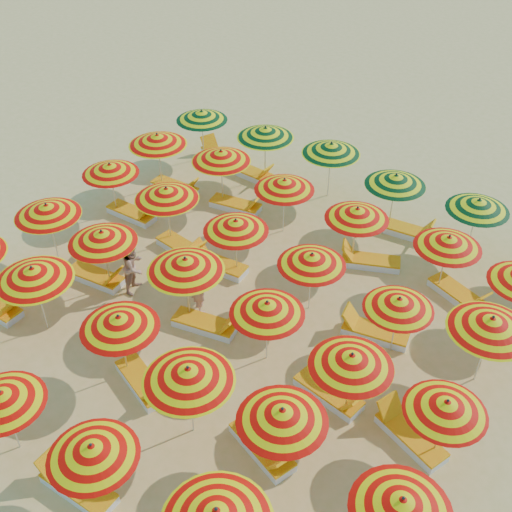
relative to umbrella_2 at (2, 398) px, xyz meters
The scene contains 50 objects.
ground 6.72m from the umbrella_2, 77.28° to the left, with size 120.00×120.00×0.00m, color #ECB868.
umbrella_2 is the anchor object (origin of this frame).
umbrella_3 2.45m from the umbrella_2, ahead, with size 2.12×2.12×1.89m.
umbrella_7 3.72m from the umbrella_2, 130.95° to the left, with size 2.58×2.58×2.10m.
umbrella_8 2.94m from the umbrella_2, 81.79° to the left, with size 2.12×2.12×1.96m.
umbrella_9 3.80m from the umbrella_2, 42.39° to the left, with size 2.18×2.18×2.10m.
umbrella_10 5.70m from the umbrella_2, 30.55° to the left, with size 2.14×2.14×1.97m.
umbrella_11 8.06m from the umbrella_2, 18.28° to the left, with size 2.26×2.26×1.96m.
umbrella_12 6.68m from the umbrella_2, 132.22° to the left, with size 2.03×2.03×2.02m.
umbrella_13 5.46m from the umbrella_2, 114.71° to the left, with size 1.95×1.95×2.00m.
umbrella_14 5.29m from the umbrella_2, 85.75° to the left, with size 2.47×2.47×2.11m.
umbrella_15 6.03m from the umbrella_2, 61.54° to the left, with size 2.33×2.33×1.92m.
umbrella_16 7.27m from the umbrella_2, 42.94° to the left, with size 2.16×2.16×1.99m.
umbrella_17 8.99m from the umbrella_2, 34.36° to the left, with size 2.22×2.22×1.84m.
umbrella_18 9.11m from the umbrella_2, 122.10° to the left, with size 2.35×2.35×1.91m.
umbrella_19 7.89m from the umbrella_2, 106.93° to the left, with size 2.11×2.11×2.04m.
umbrella_20 7.54m from the umbrella_2, 87.97° to the left, with size 2.25×2.25×1.95m.
umbrella_21 7.98m from the umbrella_2, 69.81° to the left, with size 2.07×2.07×1.91m.
umbrella_22 9.05m from the umbrella_2, 54.21° to the left, with size 1.89×1.89×1.83m.
umbrella_23 10.65m from the umbrella_2, 46.16° to the left, with size 2.50×2.50×2.09m.
umbrella_24 10.90m from the umbrella_2, 115.75° to the left, with size 2.45×2.45×2.09m.
umbrella_25 10.51m from the umbrella_2, 103.03° to the left, with size 1.94×1.94×2.05m.
umbrella_26 10.09m from the umbrella_2, 88.99° to the left, with size 2.26×2.26×1.95m.
umbrella_27 10.36m from the umbrella_2, 74.83° to the left, with size 2.00×2.00×1.95m.
umbrella_28 11.55m from the umbrella_2, 62.50° to the left, with size 2.30×2.30×1.93m.
umbrella_30 13.18m from the umbrella_2, 111.57° to the left, with size 2.39×2.39×1.97m.
umbrella_31 12.53m from the umbrella_2, 99.71° to the left, with size 2.22×2.22×2.08m.
umbrella_32 12.72m from the umbrella_2, 88.83° to the left, with size 2.30×2.30×2.06m.
umbrella_33 12.56m from the umbrella_2, 77.06° to the left, with size 2.36×2.36×1.99m.
umbrella_34 13.54m from the umbrella_2, 66.81° to the left, with size 2.41×2.41×1.94m.
lounger_0 2.38m from the umbrella_2, ahead, with size 1.76×0.66×0.69m.
lounger_4 3.34m from the umbrella_2, 70.12° to the left, with size 1.83×1.11×0.69m.
lounger_5 5.53m from the umbrella_2, 34.18° to the left, with size 1.83×1.08×0.69m.
lounger_6 5.84m from the umbrella_2, 119.56° to the left, with size 1.79×0.81×0.69m.
lounger_7 5.53m from the umbrella_2, 79.30° to the left, with size 1.82×0.95×0.69m.
lounger_8 7.19m from the umbrella_2, 46.78° to the left, with size 1.80×0.81×0.69m.
lounger_9 8.67m from the umbrella_2, 36.92° to the left, with size 1.83×1.12×0.69m.
lounger_10 9.05m from the umbrella_2, 118.37° to the left, with size 1.75×0.64×0.69m.
lounger_11 7.74m from the umbrella_2, 102.93° to the left, with size 1.79×0.77×0.69m.
lounger_12 7.54m from the umbrella_2, 92.57° to the left, with size 1.78×0.76×0.69m.
lounger_13 9.02m from the umbrella_2, 58.14° to the left, with size 1.82×0.94×0.69m.
lounger_14 10.81m from the umbrella_2, 112.74° to the left, with size 1.76×0.67×0.69m.
lounger_15 10.49m from the umbrella_2, 99.82° to the left, with size 1.81×0.90×0.69m.
lounger_16 10.72m from the umbrella_2, 72.37° to the left, with size 1.82×1.24×0.69m.
lounger_17 11.92m from the umbrella_2, 59.93° to the left, with size 1.83×1.15×0.69m.
lounger_18 13.28m from the umbrella_2, 109.20° to the left, with size 1.82×1.19×0.69m.
lounger_19 12.56m from the umbrella_2, 102.11° to the left, with size 1.76×0.66×0.69m.
lounger_20 12.73m from the umbrella_2, 74.35° to the left, with size 1.79×0.78×0.69m.
beachgoer_a 5.78m from the umbrella_2, 86.10° to the left, with size 0.58×0.38×1.59m, color tan.
beachgoer_b 5.65m from the umbrella_2, 107.01° to the left, with size 0.76×0.60×1.57m, color tan.
Camera 1 is at (7.70, -10.23, 11.92)m, focal length 45.00 mm.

